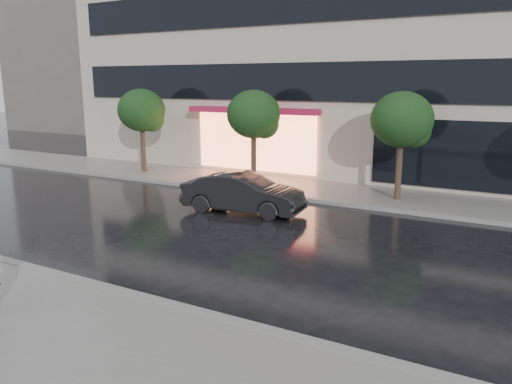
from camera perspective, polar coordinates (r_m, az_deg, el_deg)
The scene contains 10 objects.
ground at distance 11.50m, azimuth -11.77°, elevation -9.75°, with size 120.00×120.00×0.00m, color black.
sidewalk_near at distance 9.51m, azimuth -25.06°, elevation -15.28°, with size 60.00×4.50×0.12m, color slate.
sidewalk_far at distance 20.02m, azimuth 7.60°, elevation 0.15°, with size 60.00×3.50×0.12m, color slate.
curb_near at distance 10.80m, azimuth -15.29°, elevation -11.05°, with size 60.00×0.25×0.14m, color gray.
curb_far at distance 18.43m, azimuth 5.61°, elevation -0.84°, with size 60.00×0.25×0.14m, color gray.
bg_building_left at distance 48.86m, azimuth -17.47°, elevation 13.94°, with size 14.00×10.00×12.00m, color #59544F.
tree_far_west at distance 24.14m, azimuth -12.80°, elevation 8.92°, with size 2.20×2.20×3.99m.
tree_mid_west at distance 20.66m, azimuth -0.09°, elevation 8.67°, with size 2.20×2.20×3.99m.
tree_mid_east at distance 18.51m, azimuth 16.53°, elevation 7.71°, with size 2.20×2.20×3.99m.
parked_car at distance 16.64m, azimuth -1.49°, elevation -0.10°, with size 1.43×4.10×1.35m, color black.
Camera 1 is at (7.06, -7.99, 4.31)m, focal length 35.00 mm.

